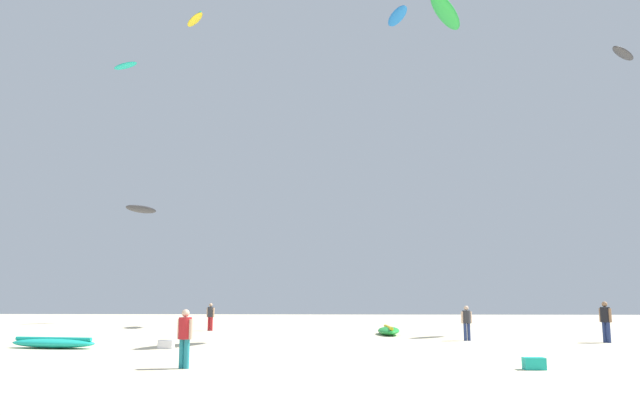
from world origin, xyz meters
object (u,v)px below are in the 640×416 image
object	(u,v)px
kite_aloft_0	(446,12)
person_right	(606,318)
person_foreground	(185,334)
kite_aloft_6	(195,20)
person_midground	(210,315)
kite_aloft_3	(125,66)
person_left	(467,320)
gear_bag	(166,344)
cooler_box	(534,364)
kite_grounded_mid	(53,343)
kite_aloft_4	(141,209)
kite_grounded_near	(388,330)
kite_aloft_5	(623,53)
kite_aloft_1	(397,16)

from	to	relation	value
kite_aloft_0	person_right	bearing A→B (deg)	-5.09
person_foreground	kite_aloft_0	size ratio (longest dim) A/B	0.37
kite_aloft_6	person_midground	bearing A→B (deg)	-63.52
person_midground	kite_aloft_3	xyz separation A→B (m)	(-8.61, 6.51, 18.51)
person_left	gear_bag	xyz separation A→B (m)	(-12.37, -4.85, -0.76)
kite_aloft_6	cooler_box	bearing A→B (deg)	-57.09
kite_aloft_3	kite_grounded_mid	bearing A→B (deg)	-74.06
person_left	kite_aloft_4	world-z (taller)	kite_aloft_4
kite_grounded_near	person_left	bearing A→B (deg)	-53.23
kite_aloft_0	kite_aloft_4	bearing A→B (deg)	138.18
cooler_box	kite_aloft_5	size ratio (longest dim) A/B	0.22
person_right	gear_bag	bearing A→B (deg)	-18.49
person_right	kite_aloft_3	xyz separation A→B (m)	(-28.05, 15.22, 18.43)
kite_aloft_6	gear_bag	bearing A→B (deg)	-76.34
person_foreground	kite_aloft_4	distance (m)	33.59
person_foreground	person_right	distance (m)	18.77
kite_aloft_1	kite_aloft_4	world-z (taller)	kite_aloft_1
kite_aloft_5	kite_aloft_0	bearing A→B (deg)	-152.36
person_midground	kite_grounded_mid	size ratio (longest dim) A/B	0.45
kite_grounded_near	cooler_box	distance (m)	15.65
kite_grounded_mid	kite_aloft_4	xyz separation A→B (m)	(-5.41, 23.88, 8.90)
kite_aloft_3	kite_aloft_4	distance (m)	11.38
person_right	kite_aloft_1	world-z (taller)	kite_aloft_1
person_right	kite_aloft_4	distance (m)	35.30
person_left	kite_aloft_3	bearing A→B (deg)	-136.84
kite_aloft_4	kite_aloft_5	xyz separation A→B (m)	(32.80, -13.52, 6.83)
person_right	kite_aloft_5	xyz separation A→B (m)	(4.81, 6.41, 14.91)
kite_aloft_5	kite_aloft_6	world-z (taller)	kite_aloft_6
person_left	kite_aloft_4	distance (m)	30.31
kite_aloft_5	person_right	bearing A→B (deg)	-126.91
gear_bag	kite_aloft_5	size ratio (longest dim) A/B	0.22
kite_grounded_mid	kite_aloft_1	xyz separation A→B (m)	(15.42, 21.05, 23.75)
kite_grounded_near	kite_aloft_0	xyz separation A→B (m)	(2.73, -4.76, 15.53)
person_midground	gear_bag	xyz separation A→B (m)	(1.25, -12.60, -0.79)
gear_bag	kite_grounded_near	bearing A→B (deg)	45.34
kite_aloft_1	kite_aloft_6	xyz separation A→B (m)	(-15.81, -1.29, -0.57)
person_foreground	kite_aloft_1	bearing A→B (deg)	10.11
cooler_box	kite_aloft_4	xyz separation A→B (m)	(-21.76, 29.99, 8.95)
person_midground	person_right	size ratio (longest dim) A/B	0.92
cooler_box	kite_aloft_5	world-z (taller)	kite_aloft_5
person_left	kite_aloft_0	size ratio (longest dim) A/B	0.37
kite_aloft_5	person_midground	bearing A→B (deg)	174.59
person_foreground	kite_aloft_3	size ratio (longest dim) A/B	0.65
kite_grounded_near	kite_aloft_3	world-z (taller)	kite_aloft_3
person_midground	kite_aloft_0	world-z (taller)	kite_aloft_0
kite_grounded_mid	person_midground	bearing A→B (deg)	76.08
person_left	kite_aloft_6	distance (m)	31.93
kite_aloft_3	kite_aloft_5	size ratio (longest dim) A/B	0.96
person_foreground	gear_bag	bearing A→B (deg)	48.68
gear_bag	kite_aloft_0	xyz separation A→B (m)	(11.84, 4.45, 15.59)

